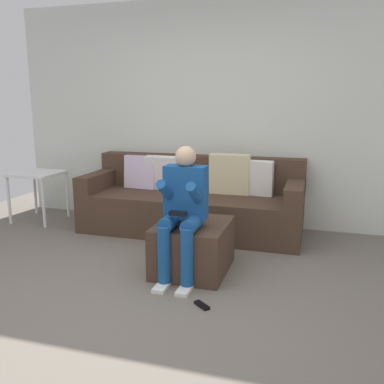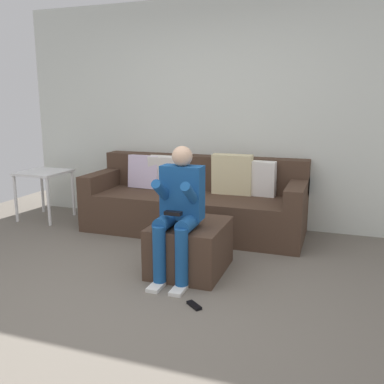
% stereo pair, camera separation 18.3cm
% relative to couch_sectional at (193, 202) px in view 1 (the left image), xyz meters
% --- Properties ---
extents(ground_plane, '(6.48, 6.48, 0.00)m').
position_rel_couch_sectional_xyz_m(ground_plane, '(0.10, -2.00, -0.33)').
color(ground_plane, '#6B6359').
extents(wall_back, '(4.98, 0.10, 2.63)m').
position_rel_couch_sectional_xyz_m(wall_back, '(0.10, 0.44, 0.99)').
color(wall_back, silver).
rests_on(wall_back, ground_plane).
extents(couch_sectional, '(2.48, 0.91, 0.89)m').
position_rel_couch_sectional_xyz_m(couch_sectional, '(0.00, 0.00, 0.00)').
color(couch_sectional, '#473326').
rests_on(couch_sectional, ground_plane).
extents(ottoman, '(0.61, 0.70, 0.43)m').
position_rel_couch_sectional_xyz_m(ottoman, '(0.34, -1.16, -0.11)').
color(ottoman, '#473326').
rests_on(ottoman, ground_plane).
extents(person_seated, '(0.35, 0.54, 1.11)m').
position_rel_couch_sectional_xyz_m(person_seated, '(0.31, -1.34, 0.28)').
color(person_seated, '#194C8C').
rests_on(person_seated, ground_plane).
extents(side_table, '(0.55, 0.56, 0.61)m').
position_rel_couch_sectional_xyz_m(side_table, '(-1.96, -0.17, 0.19)').
color(side_table, white).
rests_on(side_table, ground_plane).
extents(remote_near_ottoman, '(0.14, 0.13, 0.02)m').
position_rel_couch_sectional_xyz_m(remote_near_ottoman, '(0.60, -1.79, -0.32)').
color(remote_near_ottoman, black).
rests_on(remote_near_ottoman, ground_plane).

